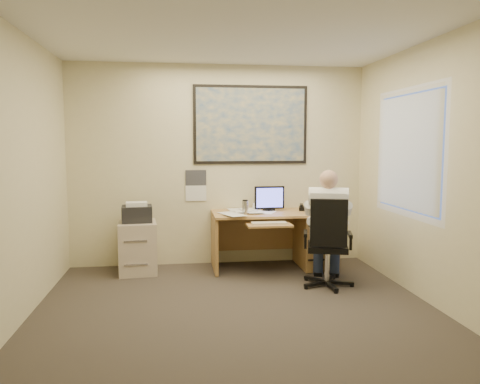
{
  "coord_description": "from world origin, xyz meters",
  "views": [
    {
      "loc": [
        -0.57,
        -4.09,
        1.65
      ],
      "look_at": [
        0.16,
        1.3,
        1.08
      ],
      "focal_mm": 35.0,
      "sensor_mm": 36.0,
      "label": 1
    }
  ],
  "objects": [
    {
      "name": "room_shell",
      "position": [
        0.0,
        0.0,
        1.35
      ],
      "size": [
        4.0,
        4.5,
        2.7
      ],
      "color": "#37312A",
      "rests_on": "ground"
    },
    {
      "name": "desk",
      "position": [
        1.02,
        1.9,
        0.44
      ],
      "size": [
        1.6,
        0.97,
        1.07
      ],
      "color": "tan",
      "rests_on": "ground"
    },
    {
      "name": "world_map",
      "position": [
        0.44,
        2.23,
        1.9
      ],
      "size": [
        1.56,
        0.03,
        1.06
      ],
      "primitive_type": "cube",
      "color": "#1E4C93",
      "rests_on": "room_shell"
    },
    {
      "name": "wall_calendar",
      "position": [
        -0.31,
        2.24,
        1.08
      ],
      "size": [
        0.28,
        0.01,
        0.42
      ],
      "primitive_type": "cube",
      "color": "white",
      "rests_on": "room_shell"
    },
    {
      "name": "window_blinds",
      "position": [
        1.97,
        0.8,
        1.55
      ],
      "size": [
        0.06,
        1.4,
        1.3
      ],
      "primitive_type": null,
      "color": "beige",
      "rests_on": "room_shell"
    },
    {
      "name": "filing_cabinet",
      "position": [
        -1.08,
        1.91,
        0.39
      ],
      "size": [
        0.51,
        0.6,
        0.91
      ],
      "rotation": [
        0.0,
        0.0,
        0.08
      ],
      "color": "beige",
      "rests_on": "ground"
    },
    {
      "name": "office_chair",
      "position": [
        1.16,
        0.98,
        0.3
      ],
      "size": [
        0.77,
        0.77,
        1.04
      ],
      "rotation": [
        0.0,
        0.0,
        -0.28
      ],
      "color": "black",
      "rests_on": "ground"
    },
    {
      "name": "person",
      "position": [
        1.15,
        1.06,
        0.67
      ],
      "size": [
        0.78,
        0.94,
        1.35
      ],
      "primitive_type": null,
      "rotation": [
        0.0,
        0.0,
        -0.3
      ],
      "color": "white",
      "rests_on": "office_chair"
    }
  ]
}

